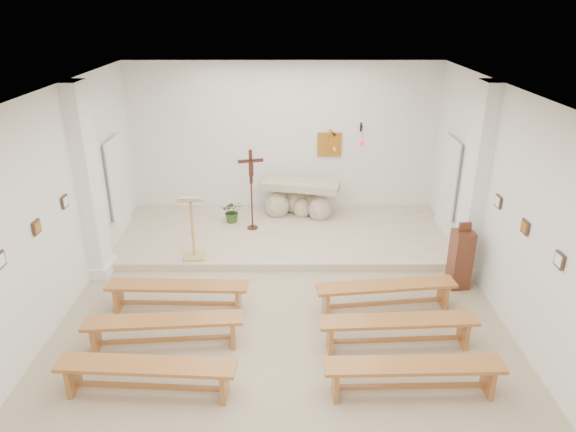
{
  "coord_description": "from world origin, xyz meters",
  "views": [
    {
      "loc": [
        0.1,
        -6.44,
        4.7
      ],
      "look_at": [
        0.1,
        1.6,
        1.3
      ],
      "focal_mm": 32.0,
      "sensor_mm": 36.0,
      "label": 1
    }
  ],
  "objects_px": {
    "bench_left_second": "(164,326)",
    "bench_right_third": "(413,371)",
    "bench_right_front": "(386,291)",
    "altar": "(300,201)",
    "crucifix_stand": "(251,184)",
    "lectern": "(192,227)",
    "bench_left_third": "(147,372)",
    "bench_left_front": "(178,291)",
    "bench_right_second": "(398,326)",
    "donation_pedestal": "(460,259)"
  },
  "relations": [
    {
      "from": "bench_left_second",
      "to": "bench_right_third",
      "type": "distance_m",
      "value": 3.51
    },
    {
      "from": "bench_right_front",
      "to": "altar",
      "type": "bearing_deg",
      "value": 102.62
    },
    {
      "from": "crucifix_stand",
      "to": "lectern",
      "type": "bearing_deg",
      "value": -140.75
    },
    {
      "from": "bench_left_third",
      "to": "bench_right_third",
      "type": "xyz_separation_m",
      "value": [
        3.37,
        0.0,
        0.0
      ]
    },
    {
      "from": "altar",
      "to": "bench_right_front",
      "type": "relative_size",
      "value": 0.79
    },
    {
      "from": "bench_left_third",
      "to": "lectern",
      "type": "bearing_deg",
      "value": 93.37
    },
    {
      "from": "crucifix_stand",
      "to": "bench_right_third",
      "type": "bearing_deg",
      "value": -78.03
    },
    {
      "from": "bench_left_second",
      "to": "bench_right_third",
      "type": "relative_size",
      "value": 1.01
    },
    {
      "from": "bench_left_front",
      "to": "bench_right_third",
      "type": "height_order",
      "value": "same"
    },
    {
      "from": "bench_left_second",
      "to": "bench_right_second",
      "type": "bearing_deg",
      "value": -4.34
    },
    {
      "from": "crucifix_stand",
      "to": "bench_left_front",
      "type": "xyz_separation_m",
      "value": [
        -1.02,
        -2.92,
        -0.8
      ]
    },
    {
      "from": "donation_pedestal",
      "to": "bench_left_third",
      "type": "xyz_separation_m",
      "value": [
        -4.78,
        -2.7,
        -0.18
      ]
    },
    {
      "from": "bench_left_front",
      "to": "bench_left_third",
      "type": "relative_size",
      "value": 1.0
    },
    {
      "from": "donation_pedestal",
      "to": "bench_right_front",
      "type": "xyz_separation_m",
      "value": [
        -1.42,
        -0.75,
        -0.18
      ]
    },
    {
      "from": "bench_right_second",
      "to": "bench_left_second",
      "type": "bearing_deg",
      "value": 176.89
    },
    {
      "from": "donation_pedestal",
      "to": "bench_right_third",
      "type": "height_order",
      "value": "donation_pedestal"
    },
    {
      "from": "lectern",
      "to": "bench_right_third",
      "type": "bearing_deg",
      "value": -50.8
    },
    {
      "from": "altar",
      "to": "bench_right_front",
      "type": "distance_m",
      "value": 3.91
    },
    {
      "from": "bench_right_front",
      "to": "bench_left_third",
      "type": "bearing_deg",
      "value": -156.94
    },
    {
      "from": "crucifix_stand",
      "to": "bench_left_third",
      "type": "relative_size",
      "value": 0.76
    },
    {
      "from": "altar",
      "to": "bench_right_front",
      "type": "bearing_deg",
      "value": -57.84
    },
    {
      "from": "lectern",
      "to": "crucifix_stand",
      "type": "distance_m",
      "value": 1.74
    },
    {
      "from": "bench_right_front",
      "to": "bench_left_second",
      "type": "distance_m",
      "value": 3.51
    },
    {
      "from": "donation_pedestal",
      "to": "bench_left_third",
      "type": "bearing_deg",
      "value": -157.14
    },
    {
      "from": "lectern",
      "to": "crucifix_stand",
      "type": "relative_size",
      "value": 0.74
    },
    {
      "from": "crucifix_stand",
      "to": "bench_right_second",
      "type": "relative_size",
      "value": 0.76
    },
    {
      "from": "bench_right_second",
      "to": "bench_right_third",
      "type": "distance_m",
      "value": 0.98
    },
    {
      "from": "bench_right_front",
      "to": "bench_right_third",
      "type": "distance_m",
      "value": 1.96
    },
    {
      "from": "bench_left_front",
      "to": "bench_left_third",
      "type": "xyz_separation_m",
      "value": [
        0.0,
        -1.96,
        0.0
      ]
    },
    {
      "from": "bench_right_front",
      "to": "bench_right_second",
      "type": "distance_m",
      "value": 0.98
    },
    {
      "from": "crucifix_stand",
      "to": "bench_left_second",
      "type": "relative_size",
      "value": 0.76
    },
    {
      "from": "altar",
      "to": "bench_right_second",
      "type": "distance_m",
      "value": 4.84
    },
    {
      "from": "lectern",
      "to": "bench_right_third",
      "type": "xyz_separation_m",
      "value": [
        3.37,
        -3.52,
        -0.43
      ]
    },
    {
      "from": "crucifix_stand",
      "to": "bench_right_third",
      "type": "height_order",
      "value": "crucifix_stand"
    },
    {
      "from": "lectern",
      "to": "bench_right_second",
      "type": "relative_size",
      "value": 0.57
    },
    {
      "from": "bench_left_second",
      "to": "bench_right_second",
      "type": "xyz_separation_m",
      "value": [
        3.37,
        0.0,
        0.0
      ]
    },
    {
      "from": "bench_left_second",
      "to": "altar",
      "type": "bearing_deg",
      "value": 61.89
    },
    {
      "from": "crucifix_stand",
      "to": "donation_pedestal",
      "type": "bearing_deg",
      "value": -43.71
    },
    {
      "from": "crucifix_stand",
      "to": "bench_left_second",
      "type": "xyz_separation_m",
      "value": [
        -1.02,
        -3.9,
        -0.8
      ]
    },
    {
      "from": "crucifix_stand",
      "to": "bench_left_second",
      "type": "distance_m",
      "value": 4.11
    },
    {
      "from": "crucifix_stand",
      "to": "bench_right_third",
      "type": "distance_m",
      "value": 5.47
    },
    {
      "from": "lectern",
      "to": "donation_pedestal",
      "type": "distance_m",
      "value": 4.86
    },
    {
      "from": "donation_pedestal",
      "to": "bench_left_front",
      "type": "bearing_deg",
      "value": -177.72
    },
    {
      "from": "bench_right_second",
      "to": "bench_right_third",
      "type": "bearing_deg",
      "value": -93.11
    },
    {
      "from": "bench_right_third",
      "to": "bench_right_front",
      "type": "bearing_deg",
      "value": 88.55
    },
    {
      "from": "bench_left_third",
      "to": "bench_right_third",
      "type": "bearing_deg",
      "value": 3.38
    },
    {
      "from": "bench_left_second",
      "to": "bench_left_third",
      "type": "relative_size",
      "value": 1.0
    },
    {
      "from": "bench_left_second",
      "to": "bench_right_third",
      "type": "xyz_separation_m",
      "value": [
        3.37,
        -0.98,
        0.0
      ]
    },
    {
      "from": "bench_right_second",
      "to": "bench_right_third",
      "type": "relative_size",
      "value": 1.0
    },
    {
      "from": "lectern",
      "to": "donation_pedestal",
      "type": "bearing_deg",
      "value": -14.21
    }
  ]
}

